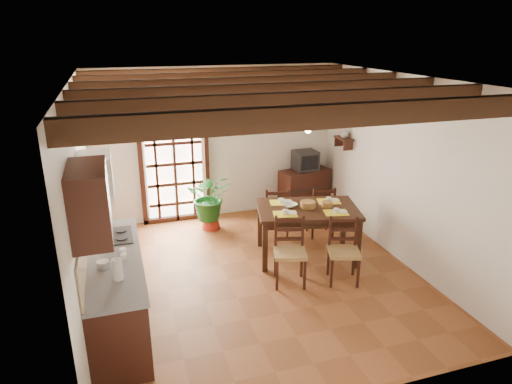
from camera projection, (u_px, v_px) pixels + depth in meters
name	position (u px, v px, depth m)	size (l,w,h in m)	color
ground_plane	(258.00, 276.00, 6.64)	(5.00, 5.00, 0.00)	brown
room_shell	(258.00, 155.00, 6.04)	(4.52, 5.02, 2.81)	silver
ceiling_beams	(258.00, 88.00, 5.75)	(4.50, 4.34, 0.20)	black
french_door	(174.00, 160.00, 8.22)	(1.26, 0.11, 2.32)	white
kitchen_counter	(116.00, 290.00, 5.39)	(0.64, 2.25, 1.38)	black
upper_cabinet	(90.00, 203.00, 4.26)	(0.35, 0.80, 0.70)	black
range_hood	(96.00, 176.00, 5.43)	(0.38, 0.60, 0.54)	white
counter_items	(112.00, 250.00, 5.31)	(0.50, 1.43, 0.25)	black
dining_table	(308.00, 214.00, 6.99)	(1.70, 1.30, 0.82)	black
chair_near_left	(290.00, 263.00, 6.37)	(0.54, 0.53, 0.96)	#A57F46
chair_near_right	(343.00, 262.00, 6.43)	(0.53, 0.52, 0.92)	#A57F46
chair_far_left	(277.00, 221.00, 7.84)	(0.51, 0.50, 0.90)	#A57F46
chair_far_right	(320.00, 220.00, 7.89)	(0.47, 0.45, 0.91)	#A57F46
table_setting	(308.00, 201.00, 6.92)	(1.11, 0.74, 0.10)	yellow
table_bowl	(290.00, 205.00, 6.98)	(0.22, 0.22, 0.05)	white
sideboard	(304.00, 190.00, 8.98)	(0.97, 0.44, 0.83)	black
crt_tv	(305.00, 160.00, 8.78)	(0.45, 0.42, 0.37)	black
fuse_box	(293.00, 121.00, 8.72)	(0.25, 0.03, 0.32)	white
plant_pot	(211.00, 223.00, 8.20)	(0.34, 0.34, 0.21)	maroon
potted_plant	(210.00, 199.00, 8.05)	(2.01, 1.73, 2.24)	#144C19
wall_shelf	(344.00, 140.00, 8.19)	(0.20, 0.42, 0.20)	black
shelf_vase	(344.00, 133.00, 8.14)	(0.15, 0.15, 0.15)	#B2BFB2
shelf_flowers	(345.00, 121.00, 8.07)	(0.14, 0.14, 0.36)	yellow
framed_picture	(350.00, 110.00, 8.03)	(0.03, 0.32, 0.32)	brown
pendant_lamp	(308.00, 125.00, 6.62)	(0.36, 0.36, 0.84)	black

